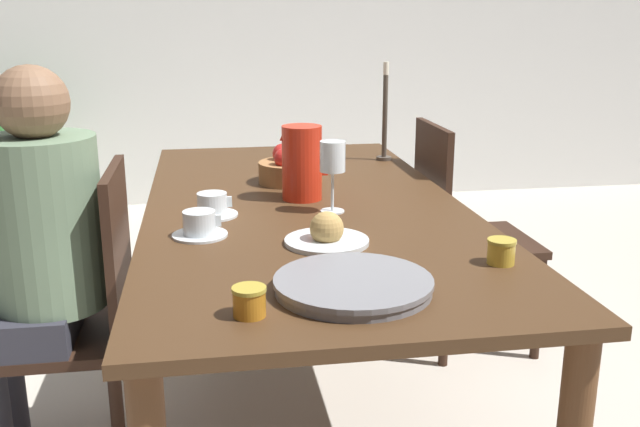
# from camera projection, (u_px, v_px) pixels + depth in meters

# --- Properties ---
(ground_plane) EXTENTS (20.00, 20.00, 0.00)m
(ground_plane) POSITION_uv_depth(u_px,v_px,m) (306.00, 409.00, 2.41)
(ground_plane) COLOR beige
(wall_back) EXTENTS (10.00, 0.06, 2.60)m
(wall_back) POSITION_uv_depth(u_px,v_px,m) (245.00, 12.00, 4.78)
(wall_back) COLOR white
(wall_back) RESTS_ON ground_plane
(dining_table) EXTENTS (0.97, 1.99, 0.72)m
(dining_table) POSITION_uv_depth(u_px,v_px,m) (305.00, 229.00, 2.24)
(dining_table) COLOR #472D19
(dining_table) RESTS_ON ground_plane
(chair_person_side) EXTENTS (0.42, 0.42, 0.89)m
(chair_person_side) POSITION_uv_depth(u_px,v_px,m) (78.00, 316.00, 1.99)
(chair_person_side) COLOR #331E14
(chair_person_side) RESTS_ON ground_plane
(chair_opposite) EXTENTS (0.42, 0.42, 0.89)m
(chair_opposite) POSITION_uv_depth(u_px,v_px,m) (460.00, 230.00, 2.78)
(chair_opposite) COLOR #331E14
(chair_opposite) RESTS_ON ground_plane
(person_seated) EXTENTS (0.39, 0.41, 1.17)m
(person_seated) POSITION_uv_depth(u_px,v_px,m) (34.00, 248.00, 1.89)
(person_seated) COLOR #33333D
(person_seated) RESTS_ON ground_plane
(red_pitcher) EXTENTS (0.15, 0.13, 0.23)m
(red_pitcher) POSITION_uv_depth(u_px,v_px,m) (302.00, 162.00, 2.23)
(red_pitcher) COLOR red
(red_pitcher) RESTS_ON dining_table
(wine_glass_water) EXTENTS (0.08, 0.08, 0.21)m
(wine_glass_water) POSITION_uv_depth(u_px,v_px,m) (333.00, 160.00, 2.07)
(wine_glass_water) COLOR white
(wine_glass_water) RESTS_ON dining_table
(teacup_near_person) EXTENTS (0.15, 0.15, 0.07)m
(teacup_near_person) POSITION_uv_depth(u_px,v_px,m) (200.00, 225.00, 1.88)
(teacup_near_person) COLOR silver
(teacup_near_person) RESTS_ON dining_table
(teacup_across) EXTENTS (0.15, 0.15, 0.07)m
(teacup_across) POSITION_uv_depth(u_px,v_px,m) (212.00, 206.00, 2.07)
(teacup_across) COLOR silver
(teacup_across) RESTS_ON dining_table
(serving_tray) EXTENTS (0.34, 0.34, 0.03)m
(serving_tray) POSITION_uv_depth(u_px,v_px,m) (354.00, 285.00, 1.51)
(serving_tray) COLOR gray
(serving_tray) RESTS_ON dining_table
(bread_plate) EXTENTS (0.22, 0.22, 0.09)m
(bread_plate) POSITION_uv_depth(u_px,v_px,m) (327.00, 234.00, 1.82)
(bread_plate) COLOR silver
(bread_plate) RESTS_ON dining_table
(jam_jar_amber) EXTENTS (0.07, 0.07, 0.06)m
(jam_jar_amber) POSITION_uv_depth(u_px,v_px,m) (249.00, 300.00, 1.38)
(jam_jar_amber) COLOR #C67A1E
(jam_jar_amber) RESTS_ON dining_table
(jam_jar_red) EXTENTS (0.07, 0.07, 0.06)m
(jam_jar_red) POSITION_uv_depth(u_px,v_px,m) (501.00, 250.00, 1.67)
(jam_jar_red) COLOR gold
(jam_jar_red) RESTS_ON dining_table
(fruit_bowl) EXTENTS (0.22, 0.22, 0.13)m
(fruit_bowl) POSITION_uv_depth(u_px,v_px,m) (290.00, 168.00, 2.47)
(fruit_bowl) COLOR #9E6B3D
(fruit_bowl) RESTS_ON dining_table
(candlestick_tall) EXTENTS (0.06, 0.06, 0.39)m
(candlestick_tall) POSITION_uv_depth(u_px,v_px,m) (385.00, 121.00, 2.82)
(candlestick_tall) COLOR #4C4238
(candlestick_tall) RESTS_ON dining_table
(potted_plant) EXTENTS (0.51, 0.51, 0.83)m
(potted_plant) POSITION_uv_depth(u_px,v_px,m) (4.00, 142.00, 4.34)
(potted_plant) COLOR beige
(potted_plant) RESTS_ON ground_plane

